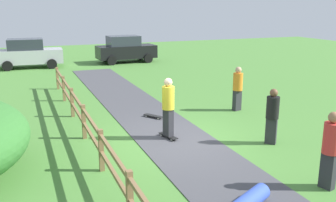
{
  "coord_description": "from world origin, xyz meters",
  "views": [
    {
      "loc": [
        -4.33,
        -10.17,
        4.11
      ],
      "look_at": [
        0.16,
        1.1,
        1.0
      ],
      "focal_mm": 40.45,
      "sensor_mm": 36.0,
      "label": 1
    }
  ],
  "objects_px": {
    "skater_riding": "(168,105)",
    "parked_car_black": "(126,49)",
    "bystander_orange": "(238,87)",
    "parked_car_silver": "(29,53)",
    "skateboard_loose": "(153,116)",
    "bystander_black": "(272,114)",
    "bystander_red": "(331,147)"
  },
  "relations": [
    {
      "from": "bystander_red",
      "to": "bystander_orange",
      "type": "xyz_separation_m",
      "value": [
        1.59,
        6.45,
        -0.05
      ]
    },
    {
      "from": "skateboard_loose",
      "to": "bystander_black",
      "type": "relative_size",
      "value": 0.46
    },
    {
      "from": "bystander_black",
      "to": "parked_car_black",
      "type": "distance_m",
      "value": 17.68
    },
    {
      "from": "bystander_orange",
      "to": "bystander_red",
      "type": "bearing_deg",
      "value": -103.85
    },
    {
      "from": "parked_car_silver",
      "to": "parked_car_black",
      "type": "relative_size",
      "value": 1.0
    },
    {
      "from": "skater_riding",
      "to": "skateboard_loose",
      "type": "distance_m",
      "value": 2.48
    },
    {
      "from": "skater_riding",
      "to": "skateboard_loose",
      "type": "relative_size",
      "value": 2.47
    },
    {
      "from": "bystander_black",
      "to": "parked_car_black",
      "type": "height_order",
      "value": "parked_car_black"
    },
    {
      "from": "skateboard_loose",
      "to": "skater_riding",
      "type": "bearing_deg",
      "value": -97.77
    },
    {
      "from": "bystander_orange",
      "to": "parked_car_black",
      "type": "distance_m",
      "value": 14.11
    },
    {
      "from": "skater_riding",
      "to": "bystander_orange",
      "type": "bearing_deg",
      "value": 28.36
    },
    {
      "from": "bystander_black",
      "to": "skateboard_loose",
      "type": "bearing_deg",
      "value": 122.58
    },
    {
      "from": "skater_riding",
      "to": "parked_car_silver",
      "type": "distance_m",
      "value": 16.5
    },
    {
      "from": "skateboard_loose",
      "to": "bystander_red",
      "type": "relative_size",
      "value": 0.43
    },
    {
      "from": "skater_riding",
      "to": "bystander_black",
      "type": "xyz_separation_m",
      "value": [
        2.73,
        -1.55,
        -0.16
      ]
    },
    {
      "from": "skater_riding",
      "to": "parked_car_black",
      "type": "height_order",
      "value": "skater_riding"
    },
    {
      "from": "skater_riding",
      "to": "bystander_orange",
      "type": "height_order",
      "value": "skater_riding"
    },
    {
      "from": "bystander_orange",
      "to": "parked_car_silver",
      "type": "relative_size",
      "value": 0.41
    },
    {
      "from": "skateboard_loose",
      "to": "bystander_black",
      "type": "xyz_separation_m",
      "value": [
        2.43,
        -3.8,
        0.85
      ]
    },
    {
      "from": "skateboard_loose",
      "to": "parked_car_black",
      "type": "relative_size",
      "value": 0.18
    },
    {
      "from": "parked_car_silver",
      "to": "skater_riding",
      "type": "bearing_deg",
      "value": -77.76
    },
    {
      "from": "skateboard_loose",
      "to": "bystander_orange",
      "type": "height_order",
      "value": "bystander_orange"
    },
    {
      "from": "bystander_red",
      "to": "bystander_orange",
      "type": "relative_size",
      "value": 1.04
    },
    {
      "from": "skater_riding",
      "to": "bystander_orange",
      "type": "relative_size",
      "value": 1.09
    },
    {
      "from": "skater_riding",
      "to": "bystander_red",
      "type": "bearing_deg",
      "value": -63.96
    },
    {
      "from": "skater_riding",
      "to": "bystander_orange",
      "type": "xyz_separation_m",
      "value": [
        3.75,
        2.03,
        -0.13
      ]
    },
    {
      "from": "bystander_orange",
      "to": "skateboard_loose",
      "type": "bearing_deg",
      "value": 176.37
    },
    {
      "from": "skater_riding",
      "to": "bystander_red",
      "type": "distance_m",
      "value": 4.93
    },
    {
      "from": "skater_riding",
      "to": "bystander_black",
      "type": "height_order",
      "value": "skater_riding"
    },
    {
      "from": "skateboard_loose",
      "to": "bystander_black",
      "type": "distance_m",
      "value": 4.58
    },
    {
      "from": "bystander_orange",
      "to": "parked_car_silver",
      "type": "height_order",
      "value": "parked_car_silver"
    },
    {
      "from": "bystander_red",
      "to": "parked_car_silver",
      "type": "distance_m",
      "value": 21.32
    }
  ]
}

